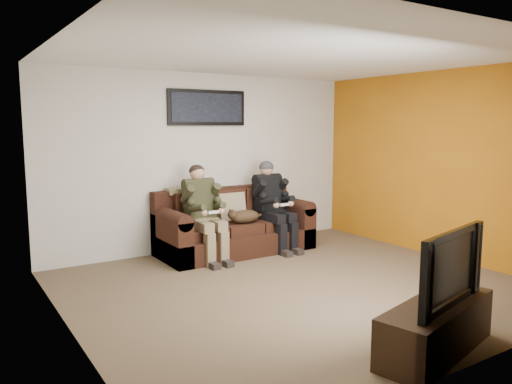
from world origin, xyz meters
TOP-DOWN VIEW (x-y plane):
  - floor at (0.00, 0.00)m, footprint 5.00×5.00m
  - ceiling at (0.00, 0.00)m, footprint 5.00×5.00m
  - wall_back at (0.00, 2.25)m, footprint 5.00×0.00m
  - wall_front at (0.00, -2.25)m, footprint 5.00×0.00m
  - wall_left at (-2.50, 0.00)m, footprint 0.00×4.50m
  - wall_right at (2.50, 0.00)m, footprint 0.00×4.50m
  - accent_wall_right at (2.49, 0.00)m, footprint 0.00×4.50m
  - sofa at (0.20, 1.83)m, footprint 2.24×0.97m
  - throw_pillow at (0.20, 1.87)m, footprint 0.43×0.20m
  - throw_blanket at (-0.48, 2.11)m, footprint 0.46×0.22m
  - person_left at (-0.38, 1.64)m, footprint 0.51×0.87m
  - person_right at (0.78, 1.64)m, footprint 0.51×0.86m
  - cat at (0.24, 1.60)m, footprint 0.66×0.26m
  - framed_poster at (-0.00, 2.22)m, footprint 1.25×0.05m
  - tv_stand at (-0.08, -1.95)m, footprint 1.39×0.74m
  - television at (-0.08, -1.95)m, footprint 1.08×0.40m

SIDE VIEW (x-z plane):
  - floor at x=0.00m, z-range 0.00..0.00m
  - tv_stand at x=-0.08m, z-range 0.00..0.42m
  - sofa at x=0.20m, z-range -0.11..0.80m
  - cat at x=0.24m, z-range 0.43..0.67m
  - throw_pillow at x=0.20m, z-range 0.44..0.86m
  - television at x=-0.08m, z-range 0.42..1.04m
  - person_left at x=-0.38m, z-range 0.08..1.39m
  - person_right at x=0.78m, z-range 0.08..1.40m
  - throw_blanket at x=-0.48m, z-range 0.88..0.96m
  - wall_back at x=0.00m, z-range -1.20..3.80m
  - wall_front at x=0.00m, z-range -1.20..3.80m
  - wall_left at x=-2.50m, z-range -0.95..3.55m
  - wall_right at x=2.50m, z-range -0.95..3.55m
  - accent_wall_right at x=2.49m, z-range -0.95..3.55m
  - framed_poster at x=0.00m, z-range 1.84..2.36m
  - ceiling at x=0.00m, z-range 2.60..2.60m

